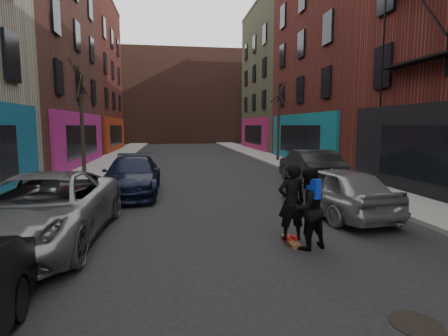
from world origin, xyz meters
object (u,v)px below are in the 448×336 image
object	(u,v)px
parked_left_end	(132,176)
pedestrian	(308,208)
tree_left_far	(82,112)
manhole	(416,324)
parked_left_far	(43,209)
parked_right_end	(310,167)
parked_right_far	(335,190)
tree_right_far	(279,114)
skateboarder	(292,202)
skateboard	(291,241)

from	to	relation	value
parked_left_end	pedestrian	xyz separation A→B (m)	(4.44, -6.86, 0.16)
tree_left_far	manhole	size ratio (longest dim) A/B	9.29
parked_left_far	parked_right_end	distance (m)	11.43
parked_right_far	tree_right_far	bearing A→B (deg)	-108.92
skateboarder	pedestrian	size ratio (longest dim) A/B	0.98
parked_right_far	skateboarder	distance (m)	3.20
pedestrian	skateboarder	bearing A→B (deg)	-72.33
parked_left_far	skateboard	bearing A→B (deg)	-7.47
parked_right_end	skateboard	world-z (taller)	parked_right_end
tree_left_far	pedestrian	xyz separation A→B (m)	(7.44, -11.99, -2.48)
skateboarder	pedestrian	world-z (taller)	skateboarder
tree_right_far	pedestrian	bearing A→B (deg)	-105.41
parked_right_far	pedestrian	xyz separation A→B (m)	(-1.96, -2.66, 0.15)
parked_right_end	parked_right_far	bearing A→B (deg)	79.33
parked_left_end	manhole	bearing A→B (deg)	-64.02
parked_left_far	parked_right_far	world-z (taller)	parked_left_far
tree_right_far	parked_right_end	distance (m)	10.42
parked_right_end	skateboarder	xyz separation A→B (m)	(-3.60, -7.71, 0.17)
parked_right_far	pedestrian	bearing A→B (deg)	45.83
skateboarder	manhole	world-z (taller)	skateboarder
parked_right_end	skateboarder	world-z (taller)	skateboarder
pedestrian	manhole	world-z (taller)	pedestrian
skateboard	pedestrian	xyz separation A→B (m)	(0.24, -0.35, 0.85)
parked_right_end	pedestrian	bearing A→B (deg)	71.26
tree_right_far	parked_right_end	xyz separation A→B (m)	(-1.60, -9.93, -2.73)
tree_left_far	pedestrian	distance (m)	14.32
parked_left_far	manhole	size ratio (longest dim) A/B	8.17
tree_left_far	tree_right_far	bearing A→B (deg)	25.82
tree_left_far	skateboard	distance (m)	14.09
tree_right_far	skateboarder	distance (m)	18.57
parked_right_far	tree_left_far	bearing A→B (deg)	-52.61
parked_right_end	skateboard	bearing A→B (deg)	68.85
skateboarder	manhole	size ratio (longest dim) A/B	2.51
tree_right_far	manhole	distance (m)	21.83
skateboard	pedestrian	size ratio (longest dim) A/B	0.45
parked_left_far	parked_right_far	size ratio (longest dim) A/B	1.30
tree_left_far	parked_right_end	distance (m)	11.78
parked_left_end	manhole	distance (m)	11.04
skateboarder	parked_left_end	bearing A→B (deg)	-58.28
parked_left_far	skateboarder	xyz separation A→B (m)	(5.60, -0.93, 0.18)
parked_left_far	parked_left_end	size ratio (longest dim) A/B	1.12
tree_right_far	pedestrian	xyz separation A→B (m)	(-4.96, -17.99, -2.63)
parked_right_end	pedestrian	size ratio (longest dim) A/B	2.74
tree_left_far	tree_right_far	world-z (taller)	tree_right_far
skateboarder	skateboard	bearing A→B (deg)	180.00
pedestrian	parked_left_end	bearing A→B (deg)	-74.61
parked_left_end	parked_right_far	bearing A→B (deg)	-33.04
tree_left_far	pedestrian	size ratio (longest dim) A/B	3.64
tree_right_far	parked_left_end	world-z (taller)	tree_right_far
parked_left_end	pedestrian	bearing A→B (deg)	-56.85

